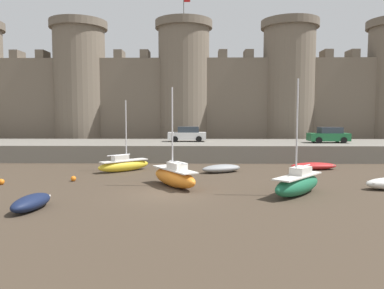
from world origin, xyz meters
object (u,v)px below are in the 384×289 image
mooring_buoy_off_centre (1,182)px  car_quay_centre_west (329,135)px  sailboat_near_channel_right (298,183)px  mooring_buoy_near_shore (73,179)px  car_quay_centre_east (187,134)px  rowboat_midflat_right (31,202)px  rowboat_foreground_left (314,166)px  rowboat_foreground_centre (221,168)px  sailboat_foreground_right (124,164)px  sailboat_midflat_left (174,176)px

mooring_buoy_off_centre → car_quay_centre_west: size_ratio=0.09×
sailboat_near_channel_right → mooring_buoy_off_centre: (-18.64, 2.82, -0.48)m
mooring_buoy_near_shore → car_quay_centre_east: 16.95m
sailboat_near_channel_right → mooring_buoy_off_centre: size_ratio=16.82×
sailboat_near_channel_right → car_quay_centre_east: (-6.86, 19.22, 1.75)m
rowboat_midflat_right → rowboat_foreground_left: bearing=37.1°
rowboat_foreground_centre → car_quay_centre_east: size_ratio=0.86×
sailboat_foreground_right → sailboat_near_channel_right: (11.72, -8.67, 0.11)m
sailboat_near_channel_right → rowboat_midflat_right: bearing=-165.5°
rowboat_foreground_left → car_quay_centre_east: (-10.82, 9.34, 2.11)m
sailboat_midflat_left → car_quay_centre_east: sailboat_midflat_left is taller
rowboat_foreground_centre → sailboat_midflat_left: sailboat_midflat_left is taller
rowboat_midflat_right → rowboat_foreground_left: 22.28m
sailboat_foreground_right → sailboat_midflat_left: bearing=-54.6°
rowboat_foreground_centre → sailboat_near_channel_right: sailboat_near_channel_right is taller
sailboat_foreground_right → mooring_buoy_near_shore: size_ratio=15.46×
rowboat_midflat_right → sailboat_midflat_left: (6.58, 5.91, 0.29)m
rowboat_foreground_left → car_quay_centre_east: bearing=139.2°
sailboat_midflat_left → mooring_buoy_off_centre: 11.44m
rowboat_foreground_centre → mooring_buoy_near_shore: rowboat_foreground_centre is taller
rowboat_foreground_centre → rowboat_midflat_right: (-9.96, -11.80, 0.06)m
mooring_buoy_off_centre → mooring_buoy_near_shore: bearing=17.4°
car_quay_centre_east → car_quay_centre_west: bearing=-5.9°
sailboat_near_channel_right → mooring_buoy_off_centre: bearing=171.4°
rowboat_foreground_left → mooring_buoy_off_centre: 23.68m
rowboat_foreground_left → car_quay_centre_west: 9.00m
sailboat_midflat_left → rowboat_midflat_right: bearing=-138.1°
sailboat_near_channel_right → car_quay_centre_east: 20.48m
sailboat_midflat_left → rowboat_foreground_left: bearing=34.0°
rowboat_midflat_right → sailboat_foreground_right: sailboat_foreground_right is taller
sailboat_midflat_left → car_quay_centre_east: size_ratio=1.53×
rowboat_foreground_centre → sailboat_foreground_right: 7.89m
car_quay_centre_west → mooring_buoy_off_centre: bearing=-150.7°
sailboat_foreground_right → sailboat_midflat_left: size_ratio=0.91×
car_quay_centre_east → mooring_buoy_off_centre: bearing=-125.7°
sailboat_midflat_left → sailboat_near_channel_right: sailboat_near_channel_right is taller
rowboat_foreground_centre → mooring_buoy_off_centre: rowboat_foreground_centre is taller
sailboat_foreground_right → car_quay_centre_east: (4.86, 10.55, 1.87)m
mooring_buoy_off_centre → sailboat_midflat_left: bearing=-2.4°
car_quay_centre_east → rowboat_foreground_centre: bearing=-74.7°
sailboat_foreground_right → mooring_buoy_off_centre: size_ratio=14.60×
rowboat_foreground_centre → car_quay_centre_east: bearing=105.3°
rowboat_midflat_right → car_quay_centre_west: bearing=44.4°
sailboat_midflat_left → mooring_buoy_off_centre: size_ratio=16.13×
rowboat_foreground_centre → mooring_buoy_near_shore: size_ratio=9.62×
mooring_buoy_off_centre → car_quay_centre_east: car_quay_centre_east is taller
mooring_buoy_off_centre → mooring_buoy_near_shore: 4.51m
mooring_buoy_near_shore → rowboat_foreground_left: bearing=17.3°
mooring_buoy_off_centre → car_quay_centre_east: size_ratio=0.09×
sailboat_foreground_right → sailboat_midflat_left: sailboat_midflat_left is taller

